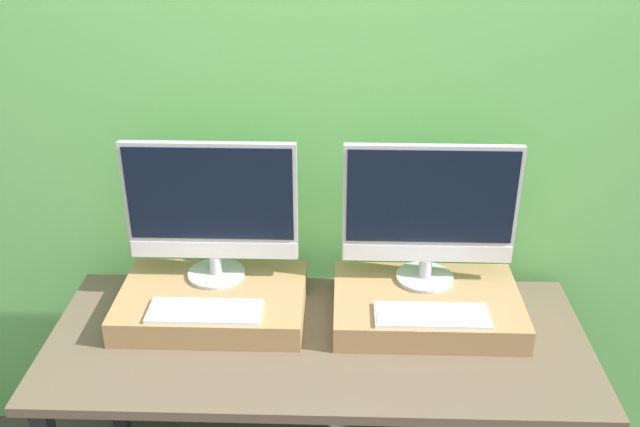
% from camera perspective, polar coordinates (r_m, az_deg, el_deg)
% --- Properties ---
extents(wall_back, '(8.00, 0.04, 2.60)m').
position_cam_1_polar(wall_back, '(2.26, 0.16, 8.77)').
color(wall_back, '#66B75B').
rests_on(wall_back, ground_plane).
extents(workbench, '(1.62, 0.67, 0.70)m').
position_cam_1_polar(workbench, '(2.22, -0.18, -11.42)').
color(workbench, brown).
rests_on(workbench, ground_plane).
extents(wooden_riser_left, '(0.58, 0.39, 0.08)m').
position_cam_1_polar(wooden_riser_left, '(2.28, -8.59, -7.01)').
color(wooden_riser_left, '#99754C').
rests_on(wooden_riser_left, workbench).
extents(monitor_left, '(0.53, 0.18, 0.46)m').
position_cam_1_polar(monitor_left, '(2.22, -8.70, 0.46)').
color(monitor_left, '#B2B2B7').
rests_on(monitor_left, wooden_riser_left).
extents(keyboard_left, '(0.34, 0.13, 0.01)m').
position_cam_1_polar(keyboard_left, '(2.15, -9.21, -7.70)').
color(keyboard_left, silver).
rests_on(keyboard_left, wooden_riser_left).
extents(wooden_riser_right, '(0.58, 0.39, 0.08)m').
position_cam_1_polar(wooden_riser_right, '(2.26, 8.51, -7.31)').
color(wooden_riser_right, '#99754C').
rests_on(wooden_riser_right, workbench).
extents(monitor_right, '(0.53, 0.18, 0.46)m').
position_cam_1_polar(monitor_right, '(2.20, 8.77, 0.21)').
color(monitor_right, '#B2B2B7').
rests_on(monitor_right, wooden_riser_right).
extents(keyboard_right, '(0.34, 0.13, 0.01)m').
position_cam_1_polar(keyboard_right, '(2.13, 8.93, -8.03)').
color(keyboard_right, silver).
rests_on(keyboard_right, wooden_riser_right).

